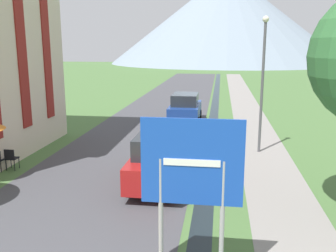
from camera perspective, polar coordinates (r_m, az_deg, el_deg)
name	(u,v)px	position (r m, az deg, el deg)	size (l,w,h in m)	color
ground_plane	(194,123)	(23.36, 3.93, 0.50)	(160.00, 160.00, 0.00)	#476B38
road	(174,99)	(33.41, 0.89, 4.11)	(6.40, 60.00, 0.01)	#424247
footpath	(243,101)	(33.22, 11.41, 3.82)	(2.20, 60.00, 0.01)	gray
drainage_channel	(216,100)	(33.16, 7.26, 3.95)	(0.60, 60.00, 0.00)	black
mountain_distant	(227,18)	(101.54, 8.96, 15.98)	(59.86, 59.86, 23.00)	gray
road_sign	(192,174)	(7.59, 3.63, -7.37)	(2.07, 0.11, 3.37)	#9E9EA3
parked_car_near	(161,158)	(13.09, -1.11, -4.85)	(1.85, 4.43, 1.82)	#A31919
parked_car_far	(185,108)	(23.27, 2.64, 2.75)	(1.89, 4.03, 1.82)	navy
cafe_chair_far_right	(11,157)	(15.70, -22.82, -4.42)	(0.40, 0.40, 0.85)	black
streetlamp	(263,75)	(16.96, 14.25, 7.56)	(0.28, 0.28, 5.96)	#515156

